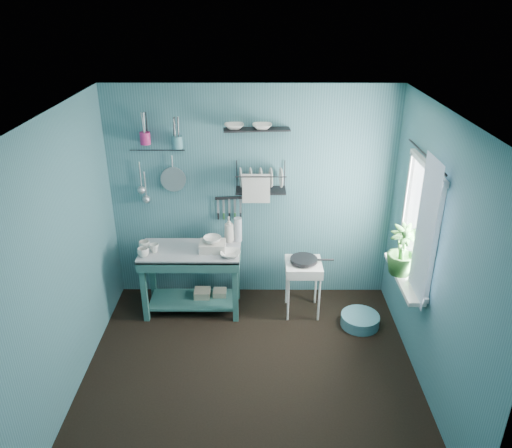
{
  "coord_description": "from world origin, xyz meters",
  "views": [
    {
      "loc": [
        0.07,
        -3.76,
        3.35
      ],
      "look_at": [
        0.05,
        0.85,
        1.2
      ],
      "focal_mm": 35.0,
      "sensor_mm": 36.0,
      "label": 1
    }
  ],
  "objects_px": {
    "wash_tub": "(213,246)",
    "water_bottle": "(238,229)",
    "soap_bottle": "(229,229)",
    "potted_plant": "(402,250)",
    "floor_basin": "(360,320)",
    "storage_tin_small": "(220,297)",
    "colander": "(173,179)",
    "storage_tin_large": "(203,298)",
    "frying_pan": "(304,260)",
    "mug_right": "(144,245)",
    "mug_mid": "(154,248)",
    "utensil_cup_teal": "(177,142)",
    "dish_rack": "(261,178)",
    "utensil_cup_magenta": "(145,138)",
    "hotplate_stand": "(303,287)",
    "mug_left": "(143,252)",
    "work_counter": "(192,280)"
  },
  "relations": [
    {
      "from": "soap_bottle",
      "to": "frying_pan",
      "type": "height_order",
      "value": "soap_bottle"
    },
    {
      "from": "storage_tin_large",
      "to": "storage_tin_small",
      "type": "bearing_deg",
      "value": 8.53
    },
    {
      "from": "mug_left",
      "to": "storage_tin_small",
      "type": "bearing_deg",
      "value": 17.1
    },
    {
      "from": "mug_left",
      "to": "storage_tin_large",
      "type": "relative_size",
      "value": 0.56
    },
    {
      "from": "mug_right",
      "to": "soap_bottle",
      "type": "xyz_separation_m",
      "value": [
        0.92,
        0.2,
        0.1
      ]
    },
    {
      "from": "dish_rack",
      "to": "utensil_cup_magenta",
      "type": "bearing_deg",
      "value": 171.36
    },
    {
      "from": "water_bottle",
      "to": "storage_tin_large",
      "type": "height_order",
      "value": "water_bottle"
    },
    {
      "from": "water_bottle",
      "to": "mug_mid",
      "type": "bearing_deg",
      "value": -162.72
    },
    {
      "from": "wash_tub",
      "to": "potted_plant",
      "type": "distance_m",
      "value": 1.99
    },
    {
      "from": "work_counter",
      "to": "floor_basin",
      "type": "distance_m",
      "value": 1.93
    },
    {
      "from": "soap_bottle",
      "to": "potted_plant",
      "type": "distance_m",
      "value": 1.9
    },
    {
      "from": "work_counter",
      "to": "colander",
      "type": "relative_size",
      "value": 3.92
    },
    {
      "from": "wash_tub",
      "to": "water_bottle",
      "type": "height_order",
      "value": "water_bottle"
    },
    {
      "from": "water_bottle",
      "to": "utensil_cup_teal",
      "type": "bearing_deg",
      "value": 170.03
    },
    {
      "from": "utensil_cup_magenta",
      "to": "floor_basin",
      "type": "xyz_separation_m",
      "value": [
        2.33,
        -0.64,
        -1.87
      ]
    },
    {
      "from": "mug_right",
      "to": "utensil_cup_magenta",
      "type": "distance_m",
      "value": 1.16
    },
    {
      "from": "mug_left",
      "to": "dish_rack",
      "type": "distance_m",
      "value": 1.5
    },
    {
      "from": "mug_mid",
      "to": "frying_pan",
      "type": "bearing_deg",
      "value": 0.58
    },
    {
      "from": "hotplate_stand",
      "to": "dish_rack",
      "type": "relative_size",
      "value": 1.16
    },
    {
      "from": "colander",
      "to": "potted_plant",
      "type": "xyz_separation_m",
      "value": [
        2.34,
        -0.95,
        -0.38
      ]
    },
    {
      "from": "mug_mid",
      "to": "water_bottle",
      "type": "height_order",
      "value": "water_bottle"
    },
    {
      "from": "potted_plant",
      "to": "mug_mid",
      "type": "bearing_deg",
      "value": 168.24
    },
    {
      "from": "soap_bottle",
      "to": "storage_tin_large",
      "type": "bearing_deg",
      "value": -154.89
    },
    {
      "from": "frying_pan",
      "to": "utensil_cup_teal",
      "type": "bearing_deg",
      "value": 164.64
    },
    {
      "from": "potted_plant",
      "to": "floor_basin",
      "type": "xyz_separation_m",
      "value": [
        -0.27,
        0.27,
        -1.02
      ]
    },
    {
      "from": "soap_bottle",
      "to": "dish_rack",
      "type": "bearing_deg",
      "value": 12.98
    },
    {
      "from": "utensil_cup_magenta",
      "to": "floor_basin",
      "type": "height_order",
      "value": "utensil_cup_magenta"
    },
    {
      "from": "soap_bottle",
      "to": "potted_plant",
      "type": "xyz_separation_m",
      "value": [
        1.72,
        -0.79,
        0.16
      ]
    },
    {
      "from": "frying_pan",
      "to": "floor_basin",
      "type": "relative_size",
      "value": 0.71
    },
    {
      "from": "floor_basin",
      "to": "storage_tin_small",
      "type": "bearing_deg",
      "value": 166.07
    },
    {
      "from": "soap_bottle",
      "to": "water_bottle",
      "type": "xyz_separation_m",
      "value": [
        0.1,
        0.02,
        -0.01
      ]
    },
    {
      "from": "frying_pan",
      "to": "utensil_cup_teal",
      "type": "height_order",
      "value": "utensil_cup_teal"
    },
    {
      "from": "storage_tin_small",
      "to": "hotplate_stand",
      "type": "bearing_deg",
      "value": -7.4
    },
    {
      "from": "hotplate_stand",
      "to": "work_counter",
      "type": "bearing_deg",
      "value": 167.35
    },
    {
      "from": "soap_bottle",
      "to": "mug_right",
      "type": "bearing_deg",
      "value": -167.74
    },
    {
      "from": "dish_rack",
      "to": "floor_basin",
      "type": "distance_m",
      "value": 1.91
    },
    {
      "from": "frying_pan",
      "to": "wash_tub",
      "type": "bearing_deg",
      "value": 178.65
    },
    {
      "from": "frying_pan",
      "to": "utensil_cup_magenta",
      "type": "xyz_separation_m",
      "value": [
        -1.71,
        0.38,
        1.26
      ]
    },
    {
      "from": "hotplate_stand",
      "to": "soap_bottle",
      "type": "bearing_deg",
      "value": 153.01
    },
    {
      "from": "utensil_cup_magenta",
      "to": "storage_tin_large",
      "type": "height_order",
      "value": "utensil_cup_magenta"
    },
    {
      "from": "wash_tub",
      "to": "colander",
      "type": "height_order",
      "value": "colander"
    },
    {
      "from": "wash_tub",
      "to": "water_bottle",
      "type": "bearing_deg",
      "value": 41.63
    },
    {
      "from": "mug_mid",
      "to": "hotplate_stand",
      "type": "relative_size",
      "value": 0.16
    },
    {
      "from": "floor_basin",
      "to": "mug_right",
      "type": "bearing_deg",
      "value": 172.55
    },
    {
      "from": "wash_tub",
      "to": "utensil_cup_teal",
      "type": "relative_size",
      "value": 2.15
    },
    {
      "from": "mug_mid",
      "to": "utensil_cup_magenta",
      "type": "relative_size",
      "value": 0.77
    },
    {
      "from": "wash_tub",
      "to": "storage_tin_large",
      "type": "bearing_deg",
      "value": 154.98
    },
    {
      "from": "utensil_cup_magenta",
      "to": "storage_tin_large",
      "type": "distance_m",
      "value": 1.93
    },
    {
      "from": "wash_tub",
      "to": "mug_mid",
      "type": "bearing_deg",
      "value": -176.37
    },
    {
      "from": "wash_tub",
      "to": "utensil_cup_teal",
      "type": "bearing_deg",
      "value": 136.1
    }
  ]
}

